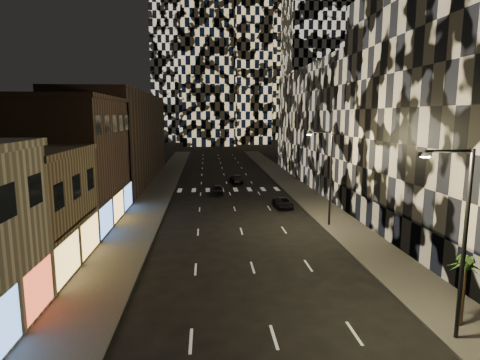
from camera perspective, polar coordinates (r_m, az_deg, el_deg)
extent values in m
cube|color=#47443F|center=(58.10, -11.52, -1.43)|extent=(4.00, 120.00, 0.15)
cube|color=#47443F|center=(59.17, 8.09, -1.15)|extent=(4.00, 120.00, 0.15)
cube|color=#4C4C47|center=(57.89, -9.46, -1.41)|extent=(0.20, 120.00, 0.15)
cube|color=#4C4C47|center=(58.74, 6.10, -1.18)|extent=(0.20, 120.00, 0.15)
cube|color=brown|center=(31.69, -30.70, -4.15)|extent=(10.00, 10.00, 8.00)
cube|color=#473228|center=(42.79, -23.70, 2.24)|extent=(10.00, 15.00, 12.00)
cube|color=#473228|center=(68.24, -16.62, 5.79)|extent=(10.00, 40.00, 14.00)
cube|color=#383838|center=(36.00, 20.89, -6.07)|extent=(0.60, 25.00, 3.00)
cube|color=#232326|center=(67.81, 15.27, 7.52)|extent=(16.00, 40.00, 18.00)
cube|color=black|center=(151.29, -4.62, 23.29)|extent=(18.00, 18.00, 95.00)
cylinder|color=black|center=(21.29, 29.27, -8.27)|extent=(0.20, 0.20, 9.00)
cylinder|color=black|center=(19.88, 27.63, 3.65)|extent=(2.20, 0.14, 0.14)
cube|color=black|center=(19.33, 24.85, 3.36)|extent=(0.50, 0.25, 0.18)
cube|color=#FFEAB2|center=(19.34, 24.82, 3.01)|extent=(0.35, 0.18, 0.06)
cylinder|color=black|center=(39.01, 12.76, 0.19)|extent=(0.20, 0.20, 9.00)
cylinder|color=black|center=(38.26, 11.41, 6.69)|extent=(2.20, 0.14, 0.14)
cube|color=black|center=(37.98, 9.80, 6.53)|extent=(0.50, 0.25, 0.18)
cube|color=#FFEAB2|center=(37.98, 9.80, 6.35)|extent=(0.35, 0.18, 0.06)
imported|color=black|center=(54.35, -3.17, -1.39)|extent=(1.53, 3.74, 1.27)
imported|color=black|center=(63.66, -0.50, 0.20)|extent=(2.14, 4.58, 1.29)
imported|color=black|center=(46.74, 6.17, -3.26)|extent=(2.05, 4.17, 1.14)
cylinder|color=#47331E|center=(23.59, 29.07, -14.20)|extent=(0.23, 0.23, 3.10)
sphere|color=#264719|center=(23.00, 29.40, -10.30)|extent=(0.68, 0.68, 0.68)
cone|color=#264719|center=(23.06, 29.99, -10.42)|extent=(1.35, 0.77, 0.82)
cone|color=#264719|center=(23.22, 29.67, -10.27)|extent=(1.31, 0.88, 0.82)
cone|color=#264719|center=(23.22, 29.15, -10.22)|extent=(0.50, 1.37, 0.82)
cone|color=#264719|center=(23.07, 28.80, -10.32)|extent=(1.09, 1.19, 0.82)
cone|color=#264719|center=(22.87, 28.90, -10.49)|extent=(1.36, 0.34, 0.82)
cone|color=#264719|center=(22.78, 29.37, -10.61)|extent=(1.01, 1.25, 0.82)
cone|color=#264719|center=(22.87, 29.86, -10.57)|extent=(0.62, 1.37, 0.82)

